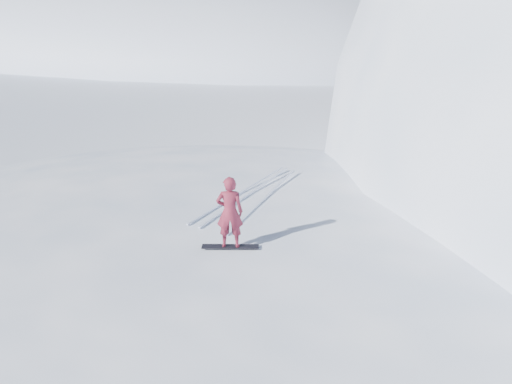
% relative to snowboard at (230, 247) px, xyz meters
% --- Properties ---
extents(ground, '(400.00, 400.00, 0.00)m').
position_rel_snowboard_xyz_m(ground, '(-0.36, -0.73, -2.41)').
color(ground, white).
rests_on(ground, ground).
extents(near_ridge, '(36.00, 28.00, 4.80)m').
position_rel_snowboard_xyz_m(near_ridge, '(0.64, 2.27, -2.41)').
color(near_ridge, white).
rests_on(near_ridge, ground).
extents(far_ridge_a, '(120.00, 70.00, 28.00)m').
position_rel_snowboard_xyz_m(far_ridge_a, '(-70.36, 59.27, -2.41)').
color(far_ridge_a, white).
rests_on(far_ridge_a, ground).
extents(far_ridge_c, '(140.00, 90.00, 36.00)m').
position_rel_snowboard_xyz_m(far_ridge_c, '(-40.36, 109.27, -2.41)').
color(far_ridge_c, white).
rests_on(far_ridge_c, ground).
extents(wind_bumps, '(16.00, 14.40, 1.00)m').
position_rel_snowboard_xyz_m(wind_bumps, '(-0.92, 1.39, -2.41)').
color(wind_bumps, white).
rests_on(wind_bumps, ground).
extents(snowboard, '(1.23, 1.00, 0.02)m').
position_rel_snowboard_xyz_m(snowboard, '(0.00, 0.00, 0.00)').
color(snowboard, black).
rests_on(snowboard, near_ridge).
extents(snowboarder, '(0.74, 0.70, 1.71)m').
position_rel_snowboard_xyz_m(snowboarder, '(0.00, 0.00, 0.86)').
color(snowboarder, maroon).
rests_on(snowboarder, snowboard).
extents(vapor_plume, '(11.39, 9.11, 7.97)m').
position_rel_snowboard_xyz_m(vapor_plume, '(-65.10, 35.80, -2.41)').
color(vapor_plume, white).
rests_on(vapor_plume, ground).
extents(board_tracks, '(2.43, 5.91, 0.04)m').
position_rel_snowboard_xyz_m(board_tracks, '(-1.95, 3.35, 0.01)').
color(board_tracks, silver).
rests_on(board_tracks, ground).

